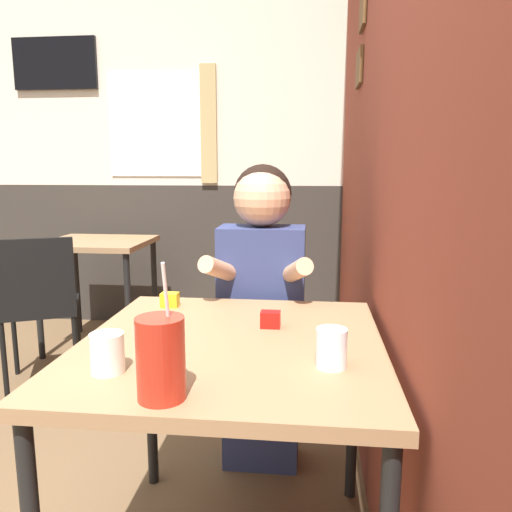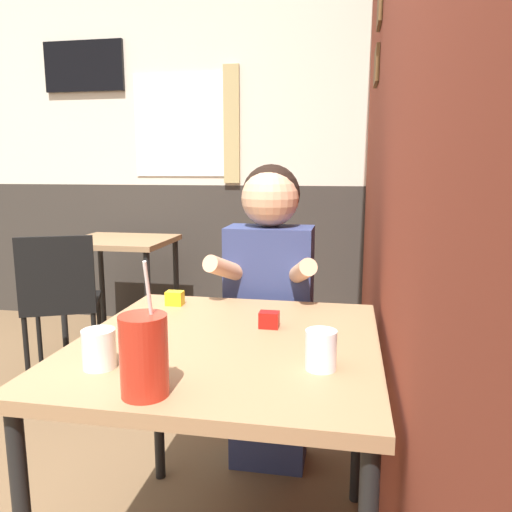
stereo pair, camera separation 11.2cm
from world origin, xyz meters
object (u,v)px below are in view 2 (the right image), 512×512
(person_seated, at_px, (270,306))
(cocktail_pitcher, at_px, (144,355))
(chair_near_window, at_px, (61,296))
(main_table, at_px, (227,364))
(background_table, at_px, (121,254))

(person_seated, xyz_separation_m, cocktail_pitcher, (-0.12, -0.98, 0.16))
(cocktail_pitcher, bearing_deg, chair_near_window, 127.13)
(chair_near_window, xyz_separation_m, cocktail_pitcher, (1.18, -1.55, 0.32))
(chair_near_window, bearing_deg, main_table, -66.83)
(background_table, height_order, person_seated, person_seated)
(chair_near_window, bearing_deg, background_table, 62.18)
(chair_near_window, relative_size, cocktail_pitcher, 2.93)
(background_table, bearing_deg, chair_near_window, -94.03)
(chair_near_window, bearing_deg, person_seated, -47.73)
(background_table, bearing_deg, cocktail_pitcher, -63.26)
(person_seated, height_order, cocktail_pitcher, person_seated)
(chair_near_window, distance_m, person_seated, 1.42)
(cocktail_pitcher, bearing_deg, main_table, 76.36)
(chair_near_window, height_order, cocktail_pitcher, cocktail_pitcher)
(background_table, height_order, cocktail_pitcher, cocktail_pitcher)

